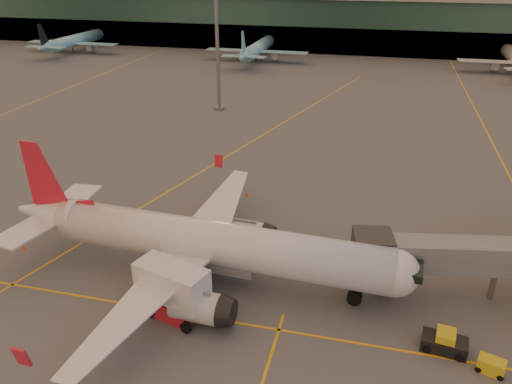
% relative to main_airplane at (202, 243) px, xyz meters
% --- Properties ---
extents(ground, '(600.00, 600.00, 0.00)m').
position_rel_main_airplane_xyz_m(ground, '(3.54, -10.46, -3.92)').
color(ground, '#4C4F54').
rests_on(ground, ground).
extents(taxi_markings, '(100.12, 173.00, 0.01)m').
position_rel_main_airplane_xyz_m(taxi_markings, '(-3.79, 34.03, -3.91)').
color(taxi_markings, gold).
rests_on(taxi_markings, ground).
extents(terminal, '(400.00, 20.00, 17.60)m').
position_rel_main_airplane_xyz_m(terminal, '(3.54, 131.33, 4.84)').
color(terminal, '#19382D').
rests_on(terminal, ground).
extents(mast_west_near, '(2.40, 2.40, 25.60)m').
position_rel_main_airplane_xyz_m(mast_west_near, '(-16.46, 55.54, 10.94)').
color(mast_west_near, slate).
rests_on(mast_west_near, ground).
extents(distant_aircraft_row, '(225.00, 34.00, 13.00)m').
position_rel_main_airplane_xyz_m(distant_aircraft_row, '(-50.21, 107.54, -3.92)').
color(distant_aircraft_row, '#81CBD8').
rests_on(distant_aircraft_row, ground).
extents(main_airplane, '(39.97, 35.99, 12.06)m').
position_rel_main_airplane_xyz_m(main_airplane, '(0.00, 0.00, 0.00)').
color(main_airplane, silver).
rests_on(main_airplane, ground).
extents(catering_truck, '(6.82, 4.43, 4.89)m').
position_rel_main_airplane_xyz_m(catering_truck, '(-0.58, -5.75, -1.14)').
color(catering_truck, '#B41929').
rests_on(catering_truck, ground).
extents(gpu_cart, '(2.23, 1.73, 1.15)m').
position_rel_main_airplane_xyz_m(gpu_cart, '(24.77, -6.11, -3.36)').
color(gpu_cart, gold).
rests_on(gpu_cart, ground).
extents(pushback_tug, '(3.67, 2.31, 1.78)m').
position_rel_main_airplane_xyz_m(pushback_tug, '(21.58, -4.54, -3.20)').
color(pushback_tug, black).
rests_on(pushback_tug, ground).
extents(cone_nose, '(0.44, 0.44, 0.55)m').
position_rel_main_airplane_xyz_m(cone_nose, '(22.01, -1.94, -3.65)').
color(cone_nose, '#DC4D0B').
rests_on(cone_nose, ground).
extents(cone_tail, '(0.45, 0.45, 0.57)m').
position_rel_main_airplane_xyz_m(cone_tail, '(-20.41, 0.29, -3.64)').
color(cone_tail, '#DC4D0B').
rests_on(cone_tail, ground).
extents(cone_wing_left, '(0.48, 0.48, 0.61)m').
position_rel_main_airplane_xyz_m(cone_wing_left, '(-0.74, 18.48, -3.63)').
color(cone_wing_left, '#DC4D0B').
rests_on(cone_wing_left, ground).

